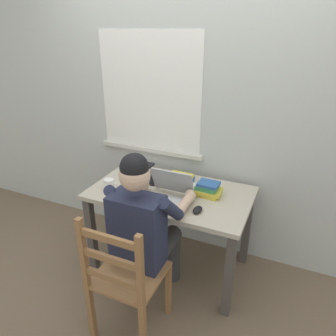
{
  "coord_description": "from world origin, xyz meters",
  "views": [
    {
      "loc": [
        0.86,
        -1.99,
        1.91
      ],
      "look_at": [
        -0.0,
        -0.05,
        0.95
      ],
      "focal_mm": 33.76,
      "sensor_mm": 36.0,
      "label": 1
    }
  ],
  "objects_px": {
    "wooden_chair": "(125,278)",
    "laptop": "(167,195)",
    "book_stack_side": "(181,178)",
    "desk": "(171,203)",
    "book_stack_main": "(208,189)",
    "coffee_mug_dark": "(154,179)",
    "computer_mouse": "(198,210)",
    "coffee_mug_white": "(109,185)",
    "seated_person": "(145,225)"
  },
  "relations": [
    {
      "from": "wooden_chair",
      "to": "laptop",
      "type": "distance_m",
      "value": 0.65
    },
    {
      "from": "book_stack_side",
      "to": "desk",
      "type": "bearing_deg",
      "value": -93.74
    },
    {
      "from": "laptop",
      "to": "book_stack_side",
      "type": "bearing_deg",
      "value": 93.8
    },
    {
      "from": "desk",
      "to": "wooden_chair",
      "type": "xyz_separation_m",
      "value": [
        -0.0,
        -0.71,
        -0.16
      ]
    },
    {
      "from": "wooden_chair",
      "to": "laptop",
      "type": "bearing_deg",
      "value": 86.39
    },
    {
      "from": "desk",
      "to": "book_stack_main",
      "type": "relative_size",
      "value": 5.9
    },
    {
      "from": "wooden_chair",
      "to": "laptop",
      "type": "xyz_separation_m",
      "value": [
        0.04,
        0.57,
        0.32
      ]
    },
    {
      "from": "coffee_mug_dark",
      "to": "book_stack_main",
      "type": "distance_m",
      "value": 0.46
    },
    {
      "from": "desk",
      "to": "wooden_chair",
      "type": "height_order",
      "value": "wooden_chair"
    },
    {
      "from": "computer_mouse",
      "to": "coffee_mug_white",
      "type": "bearing_deg",
      "value": 178.06
    },
    {
      "from": "seated_person",
      "to": "wooden_chair",
      "type": "relative_size",
      "value": 1.33
    },
    {
      "from": "wooden_chair",
      "to": "computer_mouse",
      "type": "height_order",
      "value": "wooden_chair"
    },
    {
      "from": "desk",
      "to": "book_stack_main",
      "type": "bearing_deg",
      "value": 12.21
    },
    {
      "from": "laptop",
      "to": "computer_mouse",
      "type": "distance_m",
      "value": 0.26
    },
    {
      "from": "desk",
      "to": "laptop",
      "type": "height_order",
      "value": "laptop"
    },
    {
      "from": "wooden_chair",
      "to": "coffee_mug_dark",
      "type": "relative_size",
      "value": 8.09
    },
    {
      "from": "desk",
      "to": "coffee_mug_white",
      "type": "xyz_separation_m",
      "value": [
        -0.45,
        -0.17,
        0.15
      ]
    },
    {
      "from": "desk",
      "to": "book_stack_side",
      "type": "distance_m",
      "value": 0.24
    },
    {
      "from": "coffee_mug_dark",
      "to": "book_stack_side",
      "type": "relative_size",
      "value": 0.58
    },
    {
      "from": "seated_person",
      "to": "book_stack_side",
      "type": "height_order",
      "value": "seated_person"
    },
    {
      "from": "desk",
      "to": "computer_mouse",
      "type": "distance_m",
      "value": 0.37
    },
    {
      "from": "laptop",
      "to": "coffee_mug_white",
      "type": "bearing_deg",
      "value": -176.83
    },
    {
      "from": "seated_person",
      "to": "wooden_chair",
      "type": "xyz_separation_m",
      "value": [
        -0.0,
        -0.28,
        -0.22
      ]
    },
    {
      "from": "coffee_mug_dark",
      "to": "book_stack_side",
      "type": "bearing_deg",
      "value": 36.75
    },
    {
      "from": "computer_mouse",
      "to": "coffee_mug_white",
      "type": "height_order",
      "value": "coffee_mug_white"
    },
    {
      "from": "seated_person",
      "to": "laptop",
      "type": "relative_size",
      "value": 3.76
    },
    {
      "from": "seated_person",
      "to": "book_stack_side",
      "type": "xyz_separation_m",
      "value": [
        0.01,
        0.62,
        0.08
      ]
    },
    {
      "from": "laptop",
      "to": "coffee_mug_dark",
      "type": "xyz_separation_m",
      "value": [
        -0.21,
        0.2,
        -0.0
      ]
    },
    {
      "from": "laptop",
      "to": "coffee_mug_dark",
      "type": "relative_size",
      "value": 2.85
    },
    {
      "from": "wooden_chair",
      "to": "book_stack_side",
      "type": "bearing_deg",
      "value": 89.16
    },
    {
      "from": "desk",
      "to": "seated_person",
      "type": "xyz_separation_m",
      "value": [
        -0.0,
        -0.43,
        0.06
      ]
    },
    {
      "from": "seated_person",
      "to": "book_stack_side",
      "type": "bearing_deg",
      "value": 88.78
    },
    {
      "from": "desk",
      "to": "seated_person",
      "type": "distance_m",
      "value": 0.43
    },
    {
      "from": "coffee_mug_white",
      "to": "book_stack_side",
      "type": "distance_m",
      "value": 0.59
    },
    {
      "from": "book_stack_side",
      "to": "coffee_mug_dark",
      "type": "bearing_deg",
      "value": -143.25
    },
    {
      "from": "laptop",
      "to": "computer_mouse",
      "type": "height_order",
      "value": "laptop"
    },
    {
      "from": "computer_mouse",
      "to": "book_stack_side",
      "type": "relative_size",
      "value": 0.5
    },
    {
      "from": "computer_mouse",
      "to": "book_stack_main",
      "type": "height_order",
      "value": "book_stack_main"
    },
    {
      "from": "computer_mouse",
      "to": "coffee_mug_dark",
      "type": "height_order",
      "value": "coffee_mug_dark"
    },
    {
      "from": "wooden_chair",
      "to": "book_stack_side",
      "type": "relative_size",
      "value": 4.71
    },
    {
      "from": "desk",
      "to": "computer_mouse",
      "type": "xyz_separation_m",
      "value": [
        0.29,
        -0.2,
        0.12
      ]
    },
    {
      "from": "wooden_chair",
      "to": "laptop",
      "type": "relative_size",
      "value": 2.84
    },
    {
      "from": "computer_mouse",
      "to": "seated_person",
      "type": "bearing_deg",
      "value": -141.26
    },
    {
      "from": "wooden_chair",
      "to": "book_stack_main",
      "type": "distance_m",
      "value": 0.88
    },
    {
      "from": "desk",
      "to": "coffee_mug_white",
      "type": "height_order",
      "value": "coffee_mug_white"
    },
    {
      "from": "seated_person",
      "to": "laptop",
      "type": "bearing_deg",
      "value": 82.86
    },
    {
      "from": "wooden_chair",
      "to": "computer_mouse",
      "type": "xyz_separation_m",
      "value": [
        0.29,
        0.51,
        0.29
      ]
    },
    {
      "from": "coffee_mug_dark",
      "to": "book_stack_main",
      "type": "relative_size",
      "value": 0.55
    },
    {
      "from": "coffee_mug_white",
      "to": "book_stack_main",
      "type": "height_order",
      "value": "book_stack_main"
    },
    {
      "from": "desk",
      "to": "laptop",
      "type": "relative_size",
      "value": 3.76
    }
  ]
}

